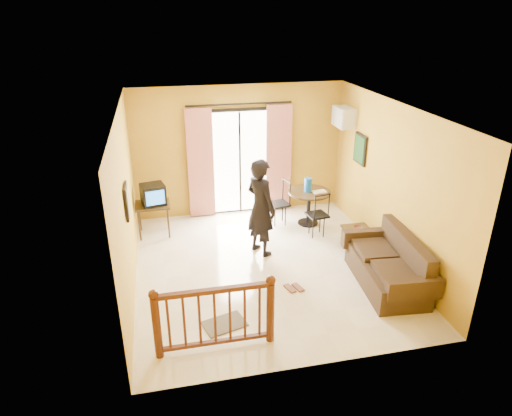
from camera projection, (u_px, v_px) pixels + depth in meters
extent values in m
plane|color=beige|center=(266.00, 267.00, 8.10)|extent=(5.00, 5.00, 0.00)
plane|color=white|center=(268.00, 109.00, 6.96)|extent=(5.00, 5.00, 0.00)
plane|color=#B78C23|center=(239.00, 151.00, 9.76)|extent=(4.50, 0.00, 4.50)
plane|color=#B78C23|center=(317.00, 273.00, 5.30)|extent=(4.50, 0.00, 4.50)
plane|color=#B78C23|center=(126.00, 205.00, 7.09)|extent=(0.00, 5.00, 5.00)
plane|color=#B78C23|center=(392.00, 183.00, 7.97)|extent=(0.00, 5.00, 5.00)
cube|color=black|center=(240.00, 162.00, 9.85)|extent=(1.34, 0.03, 2.34)
cube|color=white|center=(240.00, 163.00, 9.82)|extent=(1.20, 0.04, 2.20)
cube|color=black|center=(240.00, 163.00, 9.80)|extent=(0.04, 0.02, 2.20)
cube|color=beige|center=(201.00, 164.00, 9.59)|extent=(0.55, 0.08, 2.35)
cube|color=beige|center=(279.00, 159.00, 9.92)|extent=(0.55, 0.08, 2.35)
cylinder|color=black|center=(239.00, 104.00, 9.26)|extent=(2.20, 0.04, 0.04)
cube|color=black|center=(152.00, 205.00, 9.00)|extent=(0.67, 0.56, 0.04)
cylinder|color=black|center=(139.00, 226.00, 8.88)|extent=(0.04, 0.04, 0.65)
cylinder|color=black|center=(168.00, 223.00, 8.99)|extent=(0.04, 0.04, 0.65)
cylinder|color=black|center=(140.00, 216.00, 9.28)|extent=(0.04, 0.04, 0.65)
cylinder|color=black|center=(168.00, 214.00, 9.39)|extent=(0.04, 0.04, 0.65)
cube|color=black|center=(153.00, 194.00, 8.92)|extent=(0.52, 0.49, 0.40)
cube|color=blue|center=(155.00, 198.00, 8.75)|extent=(0.35, 0.09, 0.29)
cube|color=black|center=(127.00, 201.00, 6.86)|extent=(0.04, 0.42, 0.52)
cube|color=#56534A|center=(128.00, 201.00, 6.86)|extent=(0.01, 0.34, 0.44)
cylinder|color=black|center=(309.00, 192.00, 9.43)|extent=(0.88, 0.88, 0.04)
cylinder|color=black|center=(309.00, 208.00, 9.58)|extent=(0.08, 0.08, 0.71)
cylinder|color=black|center=(308.00, 223.00, 9.71)|extent=(0.43, 0.43, 0.03)
cylinder|color=#1353B5|center=(308.00, 185.00, 9.36)|extent=(0.16, 0.16, 0.29)
cube|color=beige|center=(319.00, 192.00, 9.37)|extent=(0.29, 0.20, 0.02)
cube|color=silver|center=(344.00, 117.00, 9.38)|extent=(0.30, 0.60, 0.40)
cube|color=gray|center=(337.00, 117.00, 9.35)|extent=(0.02, 0.56, 0.36)
cube|color=black|center=(360.00, 149.00, 9.03)|extent=(0.04, 0.50, 0.60)
cube|color=black|center=(359.00, 149.00, 9.02)|extent=(0.01, 0.42, 0.52)
cube|color=black|center=(362.00, 235.00, 8.41)|extent=(0.50, 0.90, 0.04)
cube|color=black|center=(361.00, 247.00, 8.52)|extent=(0.46, 0.86, 0.03)
cube|color=black|center=(360.00, 255.00, 8.09)|extent=(0.05, 0.05, 0.38)
cube|color=black|center=(381.00, 253.00, 8.17)|extent=(0.05, 0.05, 0.38)
cube|color=black|center=(343.00, 235.00, 8.81)|extent=(0.05, 0.05, 0.38)
cube|color=black|center=(362.00, 233.00, 8.88)|extent=(0.05, 0.05, 0.38)
imported|color=brown|center=(358.00, 228.00, 8.55)|extent=(0.21, 0.21, 0.06)
cube|color=#322213|center=(386.00, 273.00, 7.51)|extent=(0.99, 1.76, 0.42)
cube|color=#322213|center=(406.00, 251.00, 7.42)|extent=(0.33, 1.70, 0.58)
cube|color=#322213|center=(414.00, 289.00, 6.68)|extent=(0.86, 0.24, 0.32)
cube|color=#322213|center=(366.00, 238.00, 8.15)|extent=(0.86, 0.24, 0.32)
cube|color=#322213|center=(396.00, 273.00, 7.07)|extent=(0.64, 0.73, 0.11)
cube|color=#322213|center=(374.00, 250.00, 7.73)|extent=(0.64, 0.73, 0.11)
imported|color=black|center=(261.00, 207.00, 8.22)|extent=(0.71, 0.79, 1.83)
cylinder|color=#471E0F|center=(157.00, 328.00, 5.84)|extent=(0.11, 0.11, 0.92)
cylinder|color=#471E0F|center=(270.00, 313.00, 6.14)|extent=(0.11, 0.11, 0.92)
sphere|color=#471E0F|center=(153.00, 295.00, 5.63)|extent=(0.13, 0.13, 0.13)
sphere|color=#471E0F|center=(271.00, 280.00, 5.93)|extent=(0.13, 0.13, 0.13)
cube|color=#471E0F|center=(214.00, 291.00, 5.80)|extent=(1.55, 0.08, 0.06)
cube|color=#471E0F|center=(216.00, 342.00, 6.13)|extent=(1.55, 0.06, 0.05)
cube|color=#534C42|center=(225.00, 324.00, 6.62)|extent=(0.69, 0.55, 0.02)
cube|color=brown|center=(290.00, 288.00, 7.45)|extent=(0.17, 0.27, 0.03)
cube|color=brown|center=(298.00, 287.00, 7.47)|extent=(0.17, 0.27, 0.03)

